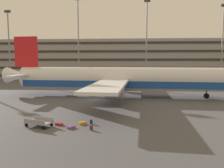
% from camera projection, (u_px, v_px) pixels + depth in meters
% --- Properties ---
extents(ground_plane, '(600.00, 600.00, 0.00)m').
position_uv_depth(ground_plane, '(97.00, 99.00, 35.71)').
color(ground_plane, '#4C4C51').
extents(terminal_structure, '(173.01, 14.83, 13.56)m').
position_uv_depth(terminal_structure, '(113.00, 60.00, 78.08)').
color(terminal_structure, gray).
rests_on(terminal_structure, ground_plane).
extents(airliner, '(43.46, 35.28, 10.80)m').
position_uv_depth(airliner, '(120.00, 79.00, 38.21)').
color(airliner, silver).
rests_on(airliner, ground_plane).
extents(light_mast_left, '(1.80, 0.50, 21.54)m').
position_uv_depth(light_mast_left, '(9.00, 41.00, 66.04)').
color(light_mast_left, gray).
rests_on(light_mast_left, ground_plane).
extents(light_mast_center_left, '(1.80, 0.50, 24.83)m').
position_uv_depth(light_mast_center_left, '(78.00, 35.00, 64.43)').
color(light_mast_center_left, gray).
rests_on(light_mast_center_left, ground_plane).
extents(light_mast_center_right, '(1.80, 0.50, 23.93)m').
position_uv_depth(light_mast_center_right, '(147.00, 36.00, 63.13)').
color(light_mast_center_right, gray).
rests_on(light_mast_center_right, ground_plane).
extents(light_mast_right, '(1.80, 0.50, 22.27)m').
position_uv_depth(light_mast_right, '(223.00, 38.00, 61.78)').
color(light_mast_right, gray).
rests_on(light_mast_right, ground_plane).
extents(suitcase_orange, '(0.79, 0.59, 0.22)m').
position_uv_depth(suitcase_orange, '(59.00, 124.00, 21.32)').
color(suitcase_orange, '#B21E23').
rests_on(suitcase_orange, ground_plane).
extents(suitcase_black, '(0.81, 0.79, 0.24)m').
position_uv_depth(suitcase_black, '(82.00, 123.00, 21.67)').
color(suitcase_black, orange).
rests_on(suitcase_black, ground_plane).
extents(suitcase_laid_flat, '(0.73, 0.84, 0.21)m').
position_uv_depth(suitcase_laid_flat, '(71.00, 127.00, 20.32)').
color(suitcase_laid_flat, '#72388C').
rests_on(suitcase_laid_flat, ground_plane).
extents(backpack_teal, '(0.39, 0.36, 0.52)m').
position_uv_depth(backpack_teal, '(91.00, 128.00, 19.77)').
color(backpack_teal, '#592619').
rests_on(backpack_teal, ground_plane).
extents(backpack_purple, '(0.32, 0.26, 0.53)m').
position_uv_depth(backpack_purple, '(91.00, 122.00, 21.73)').
color(backpack_purple, navy).
rests_on(backpack_purple, ground_plane).
extents(baggage_cart, '(3.34, 2.07, 0.82)m').
position_uv_depth(baggage_cart, '(39.00, 122.00, 20.88)').
color(baggage_cart, gray).
rests_on(baggage_cart, ground_plane).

